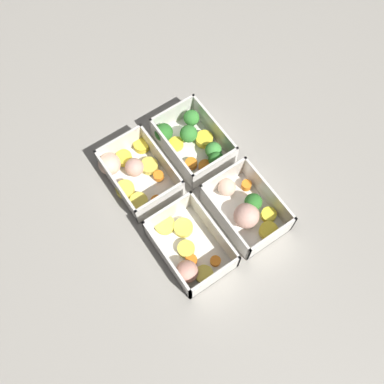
# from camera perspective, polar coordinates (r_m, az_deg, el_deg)

# --- Properties ---
(ground_plane) EXTENTS (4.00, 4.00, 0.00)m
(ground_plane) POSITION_cam_1_polar(r_m,az_deg,el_deg) (0.91, -0.00, -0.53)
(ground_plane) COLOR gray
(container_near_left) EXTENTS (0.17, 0.11, 0.06)m
(container_near_left) POSITION_cam_1_polar(r_m,az_deg,el_deg) (0.88, 6.89, -2.13)
(container_near_left) COLOR silver
(container_near_left) RESTS_ON ground_plane
(container_near_right) EXTENTS (0.16, 0.12, 0.06)m
(container_near_right) POSITION_cam_1_polar(r_m,az_deg,el_deg) (0.94, 0.10, 6.46)
(container_near_right) COLOR silver
(container_near_right) RESTS_ON ground_plane
(container_far_left) EXTENTS (0.17, 0.12, 0.06)m
(container_far_left) POSITION_cam_1_polar(r_m,az_deg,el_deg) (0.85, -0.38, -7.45)
(container_far_left) COLOR silver
(container_far_left) RESTS_ON ground_plane
(container_far_right) EXTENTS (0.16, 0.13, 0.06)m
(container_far_right) POSITION_cam_1_polar(r_m,az_deg,el_deg) (0.92, -7.48, 2.55)
(container_far_right) COLOR silver
(container_far_right) RESTS_ON ground_plane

